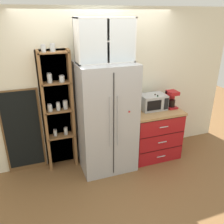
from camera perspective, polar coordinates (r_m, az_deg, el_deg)
The scene contains 12 objects.
ground_plane at distance 4.23m, azimuth -1.31°, elevation -12.45°, with size 10.67×10.67×0.00m, color brown.
wall_back_cream at distance 4.01m, azimuth -3.29°, elevation 5.84°, with size 4.98×0.10×2.55m, color silver.
refrigerator at distance 3.79m, azimuth -1.42°, elevation -1.44°, with size 0.87×0.73×1.78m.
pantry_shelf_column at distance 3.88m, azimuth -12.96°, elevation 0.84°, with size 0.51×0.24×2.05m.
counter_cabinet at distance 4.34m, azimuth 9.91°, elevation -4.88°, with size 0.88×0.67×0.90m.
microwave at distance 4.14m, azimuth 9.83°, elevation 2.44°, with size 0.44×0.33×0.26m.
coffee_maker at distance 4.27m, azimuth 14.09°, elevation 3.06°, with size 0.17×0.20×0.31m.
mug_sage at distance 4.00m, azimuth 5.82°, elevation 0.62°, with size 0.11×0.08×0.09m.
bottle_green at distance 4.07m, azimuth 10.84°, elevation 1.93°, with size 0.06×0.06×0.29m.
bottle_amber at distance 4.14m, azimuth 10.25°, elevation 2.27°, with size 0.06×0.06×0.28m.
upper_cabinet at distance 3.52m, azimuth -1.87°, elevation 16.97°, with size 0.84×0.32×0.62m.
chalkboard_menu at distance 4.02m, azimuth -20.74°, elevation -4.47°, with size 0.60×0.04×1.40m.
Camera 1 is at (-1.07, -3.29, 2.44)m, focal length 37.80 mm.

